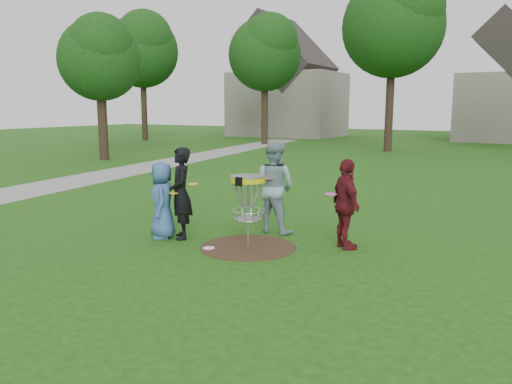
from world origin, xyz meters
The scene contains 11 objects.
ground centered at (0.00, 0.00, 0.00)m, with size 100.00×100.00×0.00m, color #19470F.
dirt_patch centered at (0.00, 0.00, 0.00)m, with size 1.80×1.80×0.01m, color #47331E.
concrete_path centered at (-10.00, 8.00, 0.01)m, with size 2.20×40.00×0.02m, color #9E9E99.
player_blue centered at (-1.82, -0.24, 0.76)m, with size 0.74×0.48×1.52m, color #345B91.
player_black centered at (-1.48, -0.08, 0.90)m, with size 0.66×0.43×1.81m, color black.
player_grey centered at (-0.12, 1.28, 0.95)m, with size 0.93×0.72×1.91m, color #7D9BA2.
player_maroon centered at (1.60, 0.80, 0.83)m, with size 0.97×0.41×1.66m, color #5B151A.
disc_on_grass centered at (-0.58, -0.44, 0.01)m, with size 0.22×0.22×0.02m, color white.
disc_golf_basket centered at (0.00, 0.00, 1.02)m, with size 0.66×0.67×1.38m.
held_discs centered at (-0.37, 0.35, 1.06)m, with size 3.11×1.42×0.26m.
tree_row centered at (0.44, 20.67, 6.21)m, with size 51.20×17.42×9.90m.
Camera 1 is at (4.51, -7.78, 2.58)m, focal length 35.00 mm.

